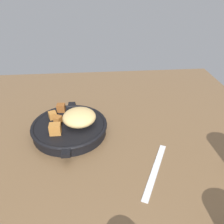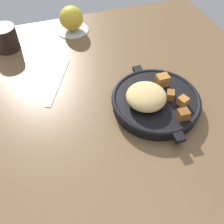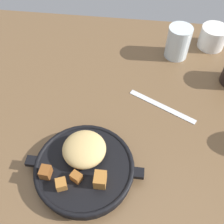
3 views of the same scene
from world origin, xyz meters
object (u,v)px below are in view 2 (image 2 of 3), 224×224
(cast_iron_skillet, at_px, (155,101))
(red_apple, at_px, (71,18))
(coffee_mug_dark, at_px, (5,38))
(butter_knife, at_px, (58,81))

(cast_iron_skillet, relative_size, red_apple, 3.34)
(cast_iron_skillet, height_order, coffee_mug_dark, coffee_mug_dark)
(cast_iron_skillet, distance_m, red_apple, 0.45)
(coffee_mug_dark, bearing_deg, cast_iron_skillet, -138.62)
(red_apple, bearing_deg, butter_knife, 158.16)
(red_apple, xyz_separation_m, coffee_mug_dark, (-0.04, 0.23, -0.01))
(butter_knife, relative_size, coffee_mug_dark, 2.60)
(cast_iron_skillet, bearing_deg, red_apple, 15.54)
(cast_iron_skillet, height_order, red_apple, red_apple)
(red_apple, height_order, butter_knife, red_apple)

